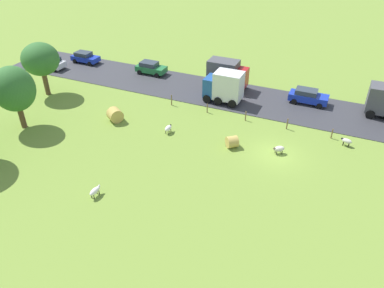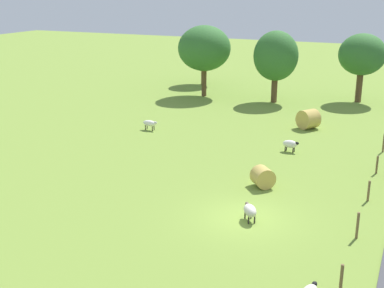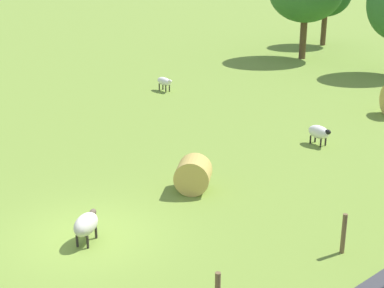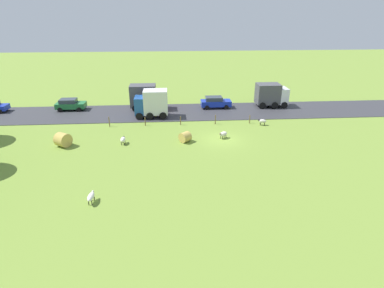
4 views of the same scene
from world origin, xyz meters
TOP-DOWN VIEW (x-y plane):
  - ground_plane at (0.00, 0.00)m, footprint 160.00×160.00m
  - road_strip at (10.34, 0.00)m, footprint 8.00×80.00m
  - sheep_0 at (4.29, -5.87)m, footprint 0.64×1.09m
  - sheep_1 at (-0.50, 10.94)m, footprint 1.11×0.59m
  - sheep_2 at (-11.57, 11.84)m, footprint 1.25×0.51m
  - sheep_3 at (0.33, -0.22)m, footprint 1.03×1.14m
  - hay_bale_0 at (-0.36, 4.16)m, footprint 1.52×1.51m
  - hay_bale_1 at (-0.65, 17.23)m, footprint 1.95×1.89m
  - tree_0 at (-5.59, 25.29)m, footprint 4.12×4.12m
  - tree_1 at (1.66, 28.62)m, footprint 4.31×4.31m
  - fence_post_0 at (5.15, -4.42)m, footprint 0.12×0.12m
  - fence_post_1 at (5.15, 0.03)m, footprint 0.12×0.12m
  - fence_post_2 at (5.15, 4.48)m, footprint 0.12×0.12m
  - fence_post_3 at (5.15, 8.94)m, footprint 0.12×0.12m
  - fence_post_4 at (5.15, 13.39)m, footprint 0.12×0.12m
  - truck_0 at (8.46, 8.15)m, footprint 2.64×4.35m
  - truck_2 at (12.06, 9.13)m, footprint 2.62×4.85m
  - car_0 at (8.33, 34.17)m, footprint 2.12×4.53m
  - car_1 at (12.16, 31.02)m, footprint 2.02×4.06m
  - car_2 at (12.38, 20.17)m, footprint 2.09×4.11m
  - car_3 at (11.99, -0.92)m, footprint 2.05×4.41m

SIDE VIEW (x-z plane):
  - ground_plane at x=0.00m, z-range 0.00..0.00m
  - road_strip at x=10.34m, z-range 0.00..0.06m
  - sheep_1 at x=-0.50m, z-range 0.13..0.92m
  - sheep_3 at x=0.33m, z-range 0.13..0.93m
  - sheep_2 at x=-11.57m, z-range 0.15..0.91m
  - fence_post_0 at x=5.15m, z-range 0.00..1.07m
  - fence_post_3 at x=5.15m, z-range 0.00..1.08m
  - sheep_0 at x=4.29m, z-range 0.15..0.93m
  - fence_post_2 at x=5.15m, z-range 0.00..1.10m
  - hay_bale_0 at x=-0.36m, z-range 0.00..1.14m
  - fence_post_1 at x=5.15m, z-range 0.00..1.22m
  - fence_post_4 at x=5.15m, z-range 0.00..1.29m
  - hay_bale_1 at x=-0.65m, z-range 0.00..1.48m
  - car_1 at x=12.16m, z-range 0.09..1.65m
  - car_2 at x=12.38m, z-range 0.09..1.73m
  - car_0 at x=8.33m, z-range 0.09..1.74m
  - car_3 at x=11.99m, z-range 0.09..1.76m
  - truck_2 at x=12.06m, z-range 0.15..3.72m
  - truck_0 at x=8.46m, z-range 0.13..3.79m
  - tree_0 at x=-5.59m, z-range 1.00..7.65m
  - tree_1 at x=1.66m, z-range 1.24..7.63m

